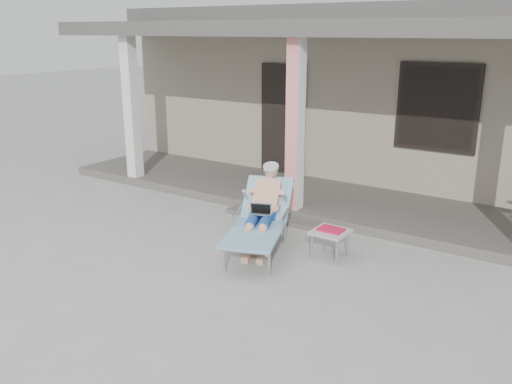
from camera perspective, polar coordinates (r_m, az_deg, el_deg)
The scene contains 7 objects.
ground at distance 7.00m, azimuth -4.91°, elevation -7.45°, with size 60.00×60.00×0.00m, color #9E9E99.
house at distance 12.20m, azimuth 14.50°, elevation 10.58°, with size 10.40×5.40×3.30m.
porch_deck at distance 9.35m, azimuth 6.56°, elevation -0.73°, with size 10.00×2.00×0.15m, color #605B56.
porch_overhang at distance 8.88m, azimuth 6.99°, elevation 16.14°, with size 10.00×2.30×2.85m.
porch_step at distance 8.40m, azimuth 2.94°, elevation -2.93°, with size 2.00×0.30×0.07m, color #605B56.
lounger at distance 7.19m, azimuth 0.58°, elevation -0.78°, with size 1.20×1.80×1.13m.
side_table at distance 7.08m, azimuth 7.87°, elevation -4.31°, with size 0.46×0.46×0.40m.
Camera 1 is at (4.02, -4.97, 2.85)m, focal length 38.00 mm.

